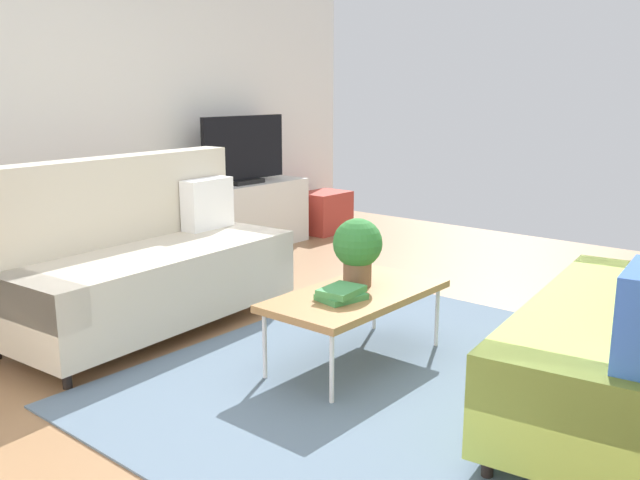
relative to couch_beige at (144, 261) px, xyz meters
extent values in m
plane|color=#936B47|center=(0.47, -1.34, -0.44)|extent=(7.68, 7.68, 0.00)
cube|color=white|center=(0.47, 1.46, 1.01)|extent=(6.40, 0.12, 2.90)
cube|color=slate|center=(0.34, -1.62, -0.44)|extent=(2.90, 2.20, 0.01)
cube|color=beige|center=(-0.01, -0.07, -0.12)|extent=(1.96, 0.98, 0.44)
cube|color=beige|center=(-0.03, 0.25, 0.38)|extent=(1.91, 0.34, 0.56)
cube|color=beige|center=(0.84, -0.01, -0.01)|extent=(0.26, 0.85, 0.22)
cube|color=beige|center=(-0.86, -0.14, -0.01)|extent=(0.26, 0.85, 0.22)
cylinder|color=black|center=(0.89, -0.34, -0.39)|extent=(0.05, 0.05, 0.10)
cylinder|color=black|center=(-0.85, -0.48, -0.39)|extent=(0.05, 0.05, 0.10)
cylinder|color=black|center=(0.83, 0.33, -0.39)|extent=(0.05, 0.05, 0.10)
cube|color=white|center=(0.65, 0.12, 0.28)|extent=(0.41, 0.17, 0.36)
cube|color=#A3BC4C|center=(0.69, -2.77, -0.12)|extent=(1.99, 1.07, 0.44)
cube|color=#A3BC4C|center=(-0.15, -2.88, -0.01)|extent=(0.30, 0.86, 0.22)
cylinder|color=black|center=(-0.21, -2.54, -0.39)|extent=(0.05, 0.05, 0.10)
cylinder|color=black|center=(1.51, -2.33, -0.39)|extent=(0.05, 0.05, 0.10)
cube|color=#9E7042|center=(0.39, -1.42, -0.04)|extent=(1.10, 0.56, 0.04)
cylinder|color=silver|center=(-0.11, -1.19, -0.25)|extent=(0.02, 0.02, 0.38)
cylinder|color=silver|center=(0.89, -1.19, -0.25)|extent=(0.02, 0.02, 0.38)
cylinder|color=silver|center=(-0.11, -1.65, -0.25)|extent=(0.02, 0.02, 0.38)
cylinder|color=silver|center=(0.89, -1.65, -0.25)|extent=(0.02, 0.02, 0.38)
cube|color=silver|center=(1.96, 1.12, -0.12)|extent=(1.40, 0.44, 0.64)
cube|color=black|center=(1.96, 1.10, 0.22)|extent=(0.36, 0.20, 0.04)
cube|color=black|center=(1.96, 1.10, 0.54)|extent=(1.00, 0.05, 0.60)
cube|color=#B2382D|center=(3.06, 1.02, -0.22)|extent=(0.52, 0.40, 0.44)
cylinder|color=brown|center=(0.50, -1.35, 0.05)|extent=(0.16, 0.16, 0.14)
sphere|color=#2D7233|center=(0.50, -1.35, 0.23)|extent=(0.28, 0.28, 0.28)
cube|color=#3F8C4C|center=(0.23, -1.44, -0.01)|extent=(0.27, 0.23, 0.03)
cube|color=#3F8C4C|center=(0.23, -1.44, 0.03)|extent=(0.25, 0.20, 0.04)
cylinder|color=silver|center=(1.38, 1.17, 0.28)|extent=(0.14, 0.14, 0.16)
cylinder|color=#262626|center=(1.57, 1.08, 0.29)|extent=(0.05, 0.05, 0.18)
camera|label=1|loc=(-2.53, -3.61, 1.09)|focal=38.27mm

